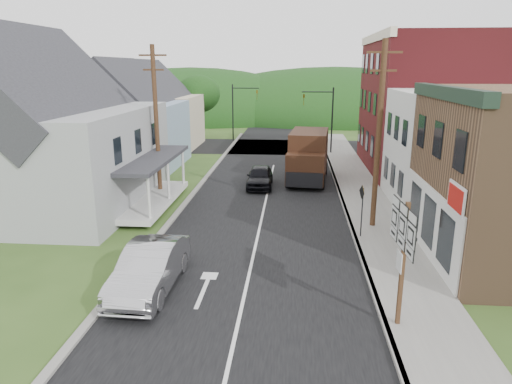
% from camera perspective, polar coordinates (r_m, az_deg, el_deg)
% --- Properties ---
extents(ground, '(120.00, 120.00, 0.00)m').
position_cam_1_polar(ground, '(20.03, -0.21, -7.42)').
color(ground, '#2D4719').
rests_on(ground, ground).
extents(road, '(9.00, 90.00, 0.02)m').
position_cam_1_polar(road, '(29.48, 1.50, 0.11)').
color(road, black).
rests_on(road, ground).
extents(cross_road, '(60.00, 9.00, 0.02)m').
position_cam_1_polar(cross_road, '(46.08, 2.75, 5.67)').
color(cross_road, black).
rests_on(cross_road, ground).
extents(sidewalk_right, '(2.80, 55.00, 0.15)m').
position_cam_1_polar(sidewalk_right, '(27.82, 13.48, -1.10)').
color(sidewalk_right, slate).
rests_on(sidewalk_right, ground).
extents(curb_right, '(0.20, 55.00, 0.15)m').
position_cam_1_polar(curb_right, '(27.64, 10.71, -1.04)').
color(curb_right, slate).
rests_on(curb_right, ground).
extents(curb_left, '(0.30, 55.00, 0.12)m').
position_cam_1_polar(curb_left, '(28.20, -8.22, -0.63)').
color(curb_left, slate).
rests_on(curb_left, ground).
extents(storefront_white, '(8.00, 7.00, 6.50)m').
position_cam_1_polar(storefront_white, '(28.00, 25.05, 4.66)').
color(storefront_white, silver).
rests_on(storefront_white, ground).
extents(storefront_red, '(8.00, 12.00, 10.00)m').
position_cam_1_polar(storefront_red, '(36.79, 20.39, 10.13)').
color(storefront_red, maroon).
rests_on(storefront_red, ground).
extents(house_gray, '(10.20, 12.24, 8.35)m').
position_cam_1_polar(house_gray, '(28.16, -24.34, 6.83)').
color(house_gray, gray).
rests_on(house_gray, ground).
extents(house_blue, '(7.14, 8.16, 7.28)m').
position_cam_1_polar(house_blue, '(37.79, -14.89, 8.69)').
color(house_blue, '#7C97A9').
rests_on(house_blue, ground).
extents(house_cream, '(7.14, 8.16, 7.28)m').
position_cam_1_polar(house_cream, '(46.47, -11.78, 10.04)').
color(house_cream, '#BFB294').
rests_on(house_cream, ground).
extents(utility_pole_right, '(1.60, 0.26, 9.00)m').
position_cam_1_polar(utility_pole_right, '(22.46, 15.08, 6.91)').
color(utility_pole_right, '#472D19').
rests_on(utility_pole_right, ground).
extents(utility_pole_left, '(1.60, 0.26, 9.00)m').
position_cam_1_polar(utility_pole_left, '(27.79, -12.35, 8.61)').
color(utility_pole_left, '#472D19').
rests_on(utility_pole_left, ground).
extents(traffic_signal_right, '(2.87, 0.20, 6.00)m').
position_cam_1_polar(traffic_signal_right, '(42.17, 8.57, 9.76)').
color(traffic_signal_right, black).
rests_on(traffic_signal_right, ground).
extents(traffic_signal_left, '(2.87, 0.20, 6.00)m').
position_cam_1_polar(traffic_signal_left, '(49.41, -2.11, 10.72)').
color(traffic_signal_left, black).
rests_on(traffic_signal_left, ground).
extents(tree_left_b, '(4.80, 4.80, 6.94)m').
position_cam_1_polar(tree_left_b, '(35.76, -26.95, 9.13)').
color(tree_left_b, '#382616').
rests_on(tree_left_b, ground).
extents(tree_left_c, '(5.80, 5.80, 8.41)m').
position_cam_1_polar(tree_left_c, '(43.62, -23.92, 11.70)').
color(tree_left_c, '#382616').
rests_on(tree_left_c, ground).
extents(tree_left_d, '(4.80, 4.80, 6.94)m').
position_cam_1_polar(tree_left_d, '(51.58, -7.23, 12.06)').
color(tree_left_d, '#382616').
rests_on(tree_left_d, ground).
extents(forested_ridge, '(90.00, 30.00, 16.00)m').
position_cam_1_polar(forested_ridge, '(73.82, 3.59, 9.32)').
color(forested_ridge, black).
rests_on(forested_ridge, ground).
extents(silver_sedan, '(1.85, 5.02, 1.64)m').
position_cam_1_polar(silver_sedan, '(16.91, -13.13, -9.29)').
color(silver_sedan, '#ABABB0').
rests_on(silver_sedan, ground).
extents(dark_sedan, '(1.74, 4.15, 1.40)m').
position_cam_1_polar(dark_sedan, '(30.33, 0.49, 1.92)').
color(dark_sedan, black).
rests_on(dark_sedan, ground).
extents(delivery_van, '(3.08, 6.37, 3.44)m').
position_cam_1_polar(delivery_van, '(32.02, 6.54, 4.44)').
color(delivery_van, black).
rests_on(delivery_van, ground).
extents(route_sign_cluster, '(0.27, 2.22, 3.89)m').
position_cam_1_polar(route_sign_cluster, '(14.13, 17.83, -6.54)').
color(route_sign_cluster, '#472D19').
rests_on(route_sign_cluster, sidewalk_right).
extents(warning_sign, '(0.17, 0.67, 2.46)m').
position_cam_1_polar(warning_sign, '(21.39, 13.10, -1.44)').
color(warning_sign, black).
rests_on(warning_sign, sidewalk_right).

